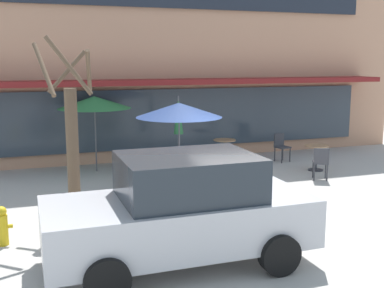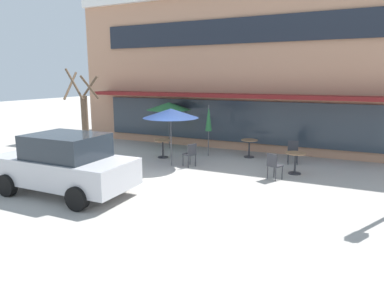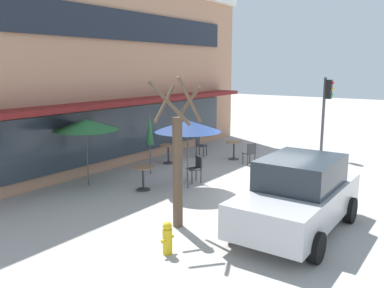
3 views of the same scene
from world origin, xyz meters
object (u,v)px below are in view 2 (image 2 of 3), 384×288
Objects in this scene: cafe_chair_1 at (293,150)px; fire_hydrant at (46,159)px; cafe_table_streetside at (249,145)px; cafe_table_by_tree at (163,146)px; street_tree at (85,125)px; patio_umbrella_cream_folded at (169,106)px; patio_umbrella_green_folded at (171,113)px; cafe_chair_0 at (274,164)px; cafe_table_near_wall at (295,160)px; patio_umbrella_corner_open at (209,118)px; cafe_chair_2 at (190,153)px; parked_sedan at (65,164)px.

fire_hydrant is at bearing -150.10° from cafe_chair_1.
cafe_table_streetside is 8.07m from fire_hydrant.
street_tree reaches higher than cafe_table_by_tree.
street_tree reaches higher than cafe_chair_1.
patio_umbrella_cream_folded reaches higher than cafe_chair_1.
cafe_table_streetside is at bearing 48.55° from patio_umbrella_green_folded.
street_tree is at bearing 28.59° from fire_hydrant.
street_tree is at bearing -167.71° from cafe_chair_0.
cafe_chair_1 is (5.14, 1.31, 0.01)m from cafe_table_by_tree.
cafe_chair_1 reaches higher than cafe_table_by_tree.
patio_umbrella_green_folded is 0.60× the size of street_tree.
fire_hydrant is (-6.34, -5.00, -0.16)m from cafe_table_streetside.
patio_umbrella_cream_folded reaches higher than cafe_table_near_wall.
cafe_chair_0 reaches higher than cafe_table_near_wall.
cafe_chair_0 is (-0.54, -1.03, 0.01)m from cafe_table_near_wall.
patio_umbrella_corner_open reaches higher than cafe_chair_2.
patio_umbrella_corner_open is at bearing 92.08° from cafe_chair_2.
patio_umbrella_green_folded reaches higher than parked_sedan.
cafe_table_by_tree is 1.08× the size of fire_hydrant.
patio_umbrella_cream_folded reaches higher than fire_hydrant.
cafe_table_near_wall is 0.21× the size of street_tree.
patio_umbrella_green_folded is 3.12× the size of fire_hydrant.
cafe_table_streetside is 0.85× the size of cafe_chair_2.
patio_umbrella_cream_folded is (-3.97, 0.20, 1.51)m from cafe_table_streetside.
parked_sedan reaches higher than cafe_table_by_tree.
cafe_table_streetside is at bearing 171.08° from cafe_chair_1.
patio_umbrella_cream_folded is 6.53m from cafe_chair_0.
parked_sedan reaches higher than cafe_table_near_wall.
patio_umbrella_cream_folded is (-1.64, 2.83, 0.00)m from patio_umbrella_green_folded.
patio_umbrella_corner_open is 2.47× the size of cafe_chair_2.
fire_hydrant is (-8.50, -3.20, -0.16)m from cafe_table_near_wall.
cafe_table_by_tree is 2.26m from patio_umbrella_corner_open.
cafe_chair_1 is at bearing 49.91° from parked_sedan.
patio_umbrella_corner_open reaches higher than cafe_table_streetside.
cafe_chair_2 is 1.26× the size of fire_hydrant.
fire_hydrant is at bearing -131.84° from cafe_table_by_tree.
cafe_table_by_tree is 1.90m from cafe_chair_2.
cafe_chair_1 is at bearing 3.32° from patio_umbrella_corner_open.
patio_umbrella_green_folded is 1.00× the size of patio_umbrella_cream_folded.
cafe_chair_2 is at bearing -147.81° from cafe_chair_1.
patio_umbrella_green_folded is at bearing 31.35° from street_tree.
patio_umbrella_corner_open reaches higher than fire_hydrant.
street_tree is (-1.06, -4.48, -0.40)m from patio_umbrella_cream_folded.
patio_umbrella_green_folded is 4.23m from cafe_chair_0.
cafe_table_streetside is at bearing 119.82° from cafe_chair_0.
cafe_table_by_tree is 0.35× the size of patio_umbrella_green_folded.
cafe_chair_1 is at bearing 29.90° from fire_hydrant.
parked_sedan is (-1.92, -6.25, -0.75)m from patio_umbrella_corner_open.
cafe_table_near_wall is 0.18× the size of parked_sedan.
cafe_chair_0 is at bearing 15.21° from fire_hydrant.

